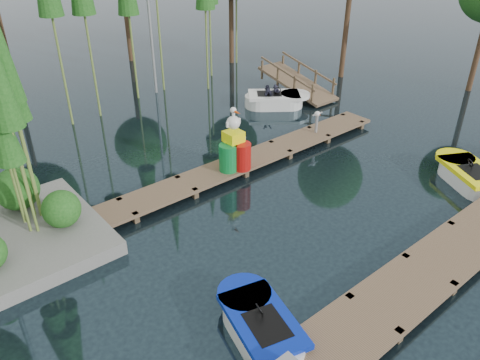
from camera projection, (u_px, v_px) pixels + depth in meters
ground_plane at (238, 227)px, 12.97m from camera, size 90.00×90.00×0.00m
near_dock at (373, 314)px, 9.86m from camera, size 18.00×1.50×0.50m
far_dock at (212, 174)px, 15.07m from camera, size 15.00×1.20×0.50m
ramp at (297, 82)px, 21.98m from camera, size 1.50×3.94×1.49m
boat_blue at (261, 327)px, 9.55m from camera, size 1.78×2.80×0.87m
boat_yellow_near at (469, 176)px, 14.90m from camera, size 2.36×2.98×0.92m
boat_white_far at (275, 100)px, 20.73m from camera, size 3.06×2.80×1.36m
yellow_barrel at (232, 152)px, 15.25m from camera, size 0.64×0.64×0.95m
drum_cluster at (235, 150)px, 15.09m from camera, size 1.20×1.10×2.06m
seagull_post at (317, 118)px, 17.46m from camera, size 0.53×0.29×0.85m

